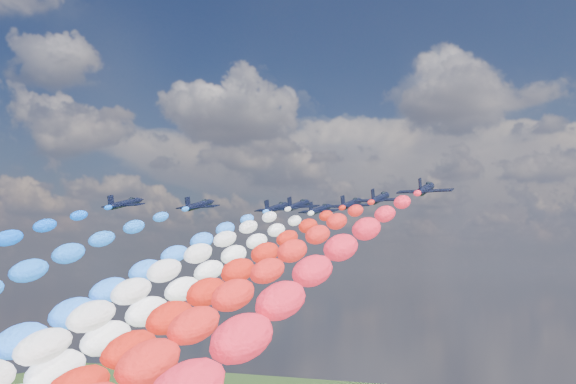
% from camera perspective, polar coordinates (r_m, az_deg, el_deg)
% --- Properties ---
extents(jet_0, '(9.53, 12.99, 5.58)m').
position_cam_1_polar(jet_0, '(155.35, -12.73, -0.89)').
color(jet_0, black).
extents(jet_1, '(9.51, 12.98, 5.58)m').
position_cam_1_polar(jet_1, '(156.32, -7.02, -1.03)').
color(jet_1, black).
extents(jet_2, '(9.75, 13.15, 5.58)m').
position_cam_1_polar(jet_2, '(161.92, -0.91, -1.25)').
color(jet_2, black).
extents(trail_2, '(5.83, 116.62, 44.45)m').
position_cam_1_polar(trail_2, '(110.80, -15.35, -9.39)').
color(trail_2, '#2B78FF').
extents(jet_3, '(9.58, 13.03, 5.58)m').
position_cam_1_polar(jet_3, '(155.34, 0.82, -1.05)').
color(jet_3, black).
extents(trail_3, '(5.83, 116.62, 44.45)m').
position_cam_1_polar(trail_3, '(103.22, -13.72, -9.69)').
color(trail_3, white).
extents(jet_4, '(10.26, 13.51, 5.58)m').
position_cam_1_polar(jet_4, '(166.39, 2.54, -1.38)').
color(jet_4, black).
extents(trail_4, '(5.83, 116.62, 44.45)m').
position_cam_1_polar(trail_4, '(112.90, -9.82, -9.46)').
color(trail_4, white).
extents(jet_5, '(9.79, 13.18, 5.58)m').
position_cam_1_polar(jet_5, '(152.73, 5.01, -0.93)').
color(jet_5, black).
extents(trail_5, '(5.83, 116.62, 44.45)m').
position_cam_1_polar(trail_5, '(98.05, -7.76, -10.00)').
color(trail_5, red).
extents(jet_6, '(9.77, 13.17, 5.58)m').
position_cam_1_polar(jet_6, '(141.31, 7.26, -0.49)').
color(jet_6, black).
extents(trail_6, '(5.83, 116.62, 44.45)m').
position_cam_1_polar(trail_6, '(85.62, -5.81, -10.59)').
color(trail_6, red).
extents(jet_7, '(10.14, 13.43, 5.58)m').
position_cam_1_polar(jet_7, '(126.50, 10.80, 0.24)').
color(jet_7, black).
extents(trail_7, '(5.83, 116.62, 44.45)m').
position_cam_1_polar(trail_7, '(69.29, -2.26, -11.67)').
color(trail_7, '#F71D35').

